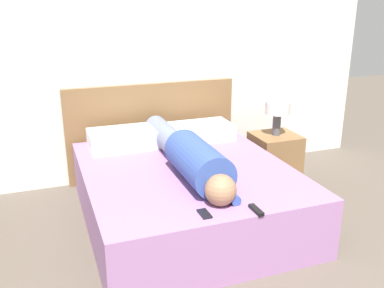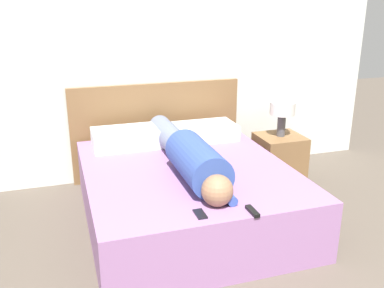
# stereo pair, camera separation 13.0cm
# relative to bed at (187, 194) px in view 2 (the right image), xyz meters

# --- Properties ---
(wall_back) EXTENTS (5.24, 0.06, 2.60)m
(wall_back) POSITION_rel_bed_xyz_m (-0.14, 1.12, 1.06)
(wall_back) COLOR silver
(wall_back) RESTS_ON ground_plane
(bed) EXTENTS (1.66, 1.92, 0.48)m
(bed) POSITION_rel_bed_xyz_m (0.00, 0.00, 0.00)
(bed) COLOR #936699
(bed) RESTS_ON ground_plane
(headboard) EXTENTS (1.78, 0.04, 1.00)m
(headboard) POSITION_rel_bed_xyz_m (-0.00, 1.05, 0.26)
(headboard) COLOR brown
(headboard) RESTS_ON ground_plane
(nightstand) EXTENTS (0.45, 0.43, 0.49)m
(nightstand) POSITION_rel_bed_xyz_m (1.15, 0.50, 0.00)
(nightstand) COLOR brown
(nightstand) RESTS_ON ground_plane
(table_lamp) EXTENTS (0.25, 0.25, 0.35)m
(table_lamp) POSITION_rel_bed_xyz_m (1.15, 0.50, 0.51)
(table_lamp) COLOR #4C4C51
(table_lamp) RESTS_ON nightstand
(person_lying) EXTENTS (0.31, 1.74, 0.31)m
(person_lying) POSITION_rel_bed_xyz_m (-0.01, -0.08, 0.38)
(person_lying) COLOR #936B4C
(person_lying) RESTS_ON bed
(pillow_near_headboard) EXTENTS (0.62, 0.38, 0.17)m
(pillow_near_headboard) POSITION_rel_bed_xyz_m (-0.39, 0.68, 0.33)
(pillow_near_headboard) COLOR white
(pillow_near_headboard) RESTS_ON bed
(pillow_second) EXTENTS (0.59, 0.38, 0.15)m
(pillow_second) POSITION_rel_bed_xyz_m (0.40, 0.68, 0.32)
(pillow_second) COLOR white
(pillow_second) RESTS_ON bed
(tv_remote) EXTENTS (0.04, 0.15, 0.02)m
(tv_remote) POSITION_rel_bed_xyz_m (0.17, -0.90, 0.25)
(tv_remote) COLOR black
(tv_remote) RESTS_ON bed
(cell_phone) EXTENTS (0.06, 0.13, 0.01)m
(cell_phone) POSITION_rel_bed_xyz_m (-0.16, -0.82, 0.25)
(cell_phone) COLOR black
(cell_phone) RESTS_ON bed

